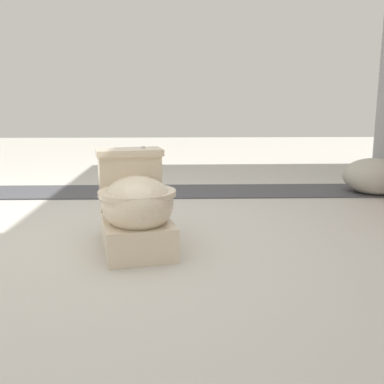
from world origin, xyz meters
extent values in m
plane|color=beige|center=(0.00, 0.00, 0.00)|extent=(14.00, 14.00, 0.00)
cube|color=#4C4C51|center=(-1.31, 0.50, 0.01)|extent=(0.56, 8.00, 0.01)
cube|color=beige|center=(0.15, 0.06, 0.09)|extent=(0.66, 0.46, 0.17)
ellipsoid|color=beige|center=(0.24, 0.08, 0.26)|extent=(0.51, 0.45, 0.28)
cylinder|color=beige|center=(0.24, 0.08, 0.32)|extent=(0.47, 0.47, 0.03)
cube|color=beige|center=(-0.06, 0.01, 0.32)|extent=(0.25, 0.37, 0.30)
cube|color=beige|center=(-0.06, 0.01, 0.49)|extent=(0.28, 0.40, 0.04)
cylinder|color=silver|center=(-0.08, 0.09, 0.51)|extent=(0.02, 0.02, 0.01)
ellipsoid|color=#ADA899|center=(-1.17, 1.91, 0.15)|extent=(0.65, 0.67, 0.30)
camera|label=1|loc=(2.45, 0.29, 0.77)|focal=42.00mm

